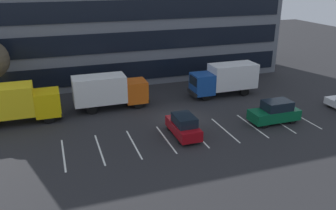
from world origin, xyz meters
The scene contains 8 objects.
ground_plane centered at (0.00, 0.00, 0.00)m, with size 120.00×120.00×0.00m, color #262628.
office_building centered at (0.00, 17.95, 7.20)m, with size 37.24×13.35×14.40m.
lot_markings centered at (0.00, -3.73, 0.00)m, with size 22.54×5.40×0.01m.
box_truck_blue centered at (7.21, 4.91, 2.01)m, with size 7.71×2.55×3.57m.
box_truck_orange centered at (-6.00, 4.98, 1.99)m, with size 7.61×2.52×3.53m.
box_truck_yellow_all centered at (-14.92, 4.07, 2.07)m, with size 7.93×2.63×3.68m.
suv_forest centered at (8.00, -3.65, 1.02)m, with size 4.68×1.98×2.12m.
suv_maroon centered at (-1.17, -3.62, 0.95)m, with size 1.84×4.33×1.96m.
Camera 1 is at (-11.29, -28.93, 13.26)m, focal length 37.24 mm.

